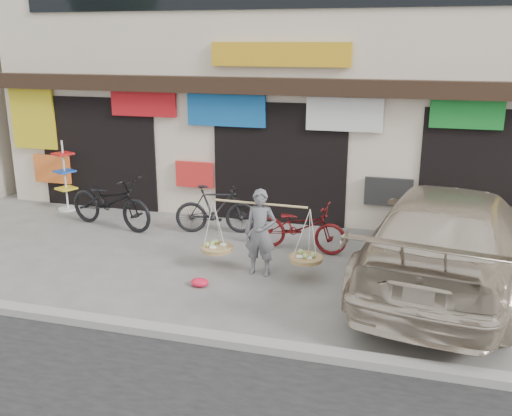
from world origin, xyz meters
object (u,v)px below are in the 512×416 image
(bike_2, at_px, (300,227))
(display_rack, at_px, (66,182))
(street_vendor, at_px, (260,236))
(suv, at_px, (449,237))
(bike_1, at_px, (216,209))
(bike_0, at_px, (111,202))

(bike_2, height_order, display_rack, display_rack)
(street_vendor, distance_m, bike_2, 1.43)
(bike_2, height_order, suv, suv)
(bike_1, bearing_deg, bike_0, 82.40)
(street_vendor, height_order, bike_2, street_vendor)
(bike_0, bearing_deg, bike_1, -70.11)
(suv, bearing_deg, street_vendor, 17.83)
(display_rack, bearing_deg, bike_1, -9.04)
(street_vendor, xyz_separation_m, bike_1, (-1.51, 1.92, -0.18))
(street_vendor, height_order, display_rack, display_rack)
(street_vendor, relative_size, display_rack, 1.29)
(bike_1, relative_size, bike_2, 0.94)
(street_vendor, distance_m, bike_0, 4.21)
(bike_0, height_order, bike_1, bike_0)
(suv, bearing_deg, bike_2, -8.79)
(street_vendor, relative_size, suv, 0.36)
(bike_2, bearing_deg, street_vendor, 167.84)
(display_rack, bearing_deg, bike_0, -27.76)
(bike_1, relative_size, display_rack, 1.03)
(street_vendor, xyz_separation_m, display_rack, (-5.60, 2.57, -0.02))
(bike_2, distance_m, suv, 2.87)
(street_vendor, height_order, bike_0, street_vendor)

